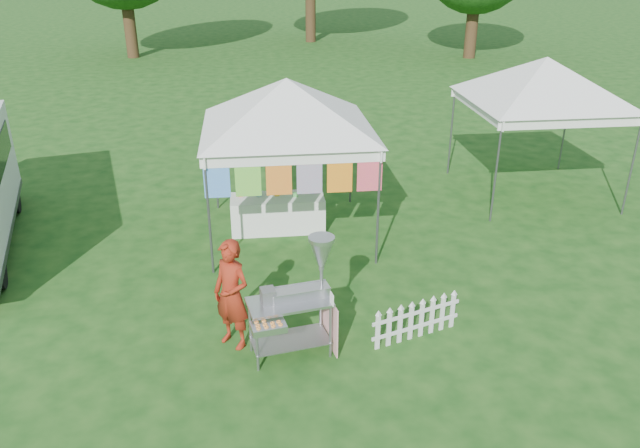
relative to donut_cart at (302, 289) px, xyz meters
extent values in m
plane|color=#144212|center=(0.10, 0.35, -1.00)|extent=(120.00, 120.00, 0.00)
cylinder|color=#59595E|center=(-1.32, 2.43, 0.05)|extent=(0.04, 0.04, 2.10)
cylinder|color=#59595E|center=(1.52, 2.43, 0.05)|extent=(0.04, 0.04, 2.10)
cylinder|color=#59595E|center=(-1.32, 5.27, 0.05)|extent=(0.04, 0.04, 2.10)
cylinder|color=#59595E|center=(1.52, 5.27, 0.05)|extent=(0.04, 0.04, 2.10)
cube|color=white|center=(0.10, 2.43, 1.00)|extent=(3.00, 0.03, 0.22)
cube|color=white|center=(0.10, 5.27, 1.00)|extent=(3.00, 0.03, 0.22)
pyramid|color=white|center=(0.10, 3.85, 2.00)|extent=(4.24, 4.24, 0.90)
cylinder|color=#59595E|center=(0.10, 2.43, 1.08)|extent=(3.00, 0.03, 0.03)
cube|color=blue|center=(-1.15, 2.43, 0.73)|extent=(0.42, 0.01, 0.70)
cube|color=green|center=(-0.65, 2.43, 0.73)|extent=(0.42, 0.01, 0.70)
cube|color=red|center=(-0.15, 2.43, 0.73)|extent=(0.42, 0.01, 0.70)
cube|color=#33BFB7|center=(0.35, 2.43, 0.73)|extent=(0.42, 0.01, 0.70)
cube|color=#F44B1B|center=(0.85, 2.43, 0.73)|extent=(0.42, 0.01, 0.70)
cube|color=#C61882|center=(1.35, 2.43, 0.73)|extent=(0.42, 0.01, 0.70)
cylinder|color=#59595E|center=(4.18, 3.93, 0.05)|extent=(0.04, 0.04, 2.10)
cylinder|color=#59595E|center=(7.02, 3.93, 0.05)|extent=(0.04, 0.04, 2.10)
cylinder|color=#59595E|center=(4.18, 6.77, 0.05)|extent=(0.04, 0.04, 2.10)
cylinder|color=#59595E|center=(7.02, 6.77, 0.05)|extent=(0.04, 0.04, 2.10)
cube|color=white|center=(5.60, 3.93, 1.00)|extent=(3.00, 0.03, 0.22)
cube|color=white|center=(5.60, 6.77, 1.00)|extent=(3.00, 0.03, 0.22)
pyramid|color=white|center=(5.60, 5.35, 2.00)|extent=(4.24, 4.24, 0.90)
cylinder|color=#59595E|center=(5.60, 3.93, 1.08)|extent=(3.00, 0.03, 0.03)
cylinder|color=#372014|center=(-5.90, 24.35, 0.98)|extent=(0.56, 0.56, 3.96)
cylinder|color=#372014|center=(10.10, 22.35, 0.76)|extent=(0.56, 0.56, 3.52)
cylinder|color=gray|center=(-0.63, -0.34, -0.59)|extent=(0.04, 0.04, 0.83)
cylinder|color=gray|center=(0.36, -0.16, -0.59)|extent=(0.04, 0.04, 0.83)
cylinder|color=gray|center=(-0.71, 0.11, -0.59)|extent=(0.04, 0.04, 0.83)
cylinder|color=gray|center=(0.27, 0.29, -0.59)|extent=(0.04, 0.04, 0.83)
cube|color=gray|center=(-0.18, -0.03, -0.77)|extent=(1.13, 0.71, 0.01)
cube|color=#B7B7BC|center=(-0.18, -0.03, -0.17)|extent=(1.19, 0.74, 0.04)
cube|color=#B7B7BC|center=(-0.02, 0.05, -0.09)|extent=(0.81, 0.37, 0.14)
cube|color=gray|center=(-0.46, -0.03, -0.05)|extent=(0.22, 0.23, 0.20)
cylinder|color=gray|center=(0.27, 0.10, 0.24)|extent=(0.05, 0.05, 0.83)
cone|color=#B7B7BC|center=(0.27, 0.10, 0.47)|extent=(0.39, 0.39, 0.37)
cylinder|color=#B7B7BC|center=(0.27, 0.10, 0.67)|extent=(0.41, 0.41, 0.06)
cube|color=#B7B7BC|center=(-0.48, -0.44, -0.27)|extent=(0.48, 0.35, 0.09)
cube|color=pink|center=(0.37, 0.08, -0.59)|extent=(0.14, 0.68, 0.75)
cube|color=white|center=(0.37, -0.19, -0.06)|extent=(0.04, 0.13, 0.17)
imported|color=maroon|center=(-0.94, 0.31, -0.20)|extent=(0.69, 0.68, 1.60)
cube|color=black|center=(-5.17, 4.56, 0.59)|extent=(0.66, 2.76, 0.57)
cylinder|color=black|center=(-5.54, 5.53, -0.65)|extent=(0.38, 0.73, 0.70)
cube|color=silver|center=(1.03, -0.06, -0.72)|extent=(0.07, 0.04, 0.56)
cube|color=silver|center=(1.20, 0.00, -0.72)|extent=(0.07, 0.04, 0.56)
cube|color=silver|center=(1.37, 0.06, -0.72)|extent=(0.07, 0.04, 0.56)
cube|color=silver|center=(1.54, 0.11, -0.72)|extent=(0.07, 0.04, 0.56)
cube|color=silver|center=(1.71, 0.17, -0.72)|extent=(0.07, 0.04, 0.56)
cube|color=silver|center=(1.88, 0.23, -0.72)|extent=(0.07, 0.04, 0.56)
cube|color=silver|center=(2.05, 0.29, -0.72)|extent=(0.07, 0.04, 0.56)
cube|color=silver|center=(2.22, 0.35, -0.72)|extent=(0.07, 0.04, 0.56)
cube|color=silver|center=(1.63, 0.14, -0.82)|extent=(1.37, 0.49, 0.05)
cube|color=silver|center=(1.63, 0.14, -0.58)|extent=(1.37, 0.49, 0.05)
cube|color=white|center=(-0.11, 4.04, -0.66)|extent=(1.80, 0.70, 0.69)
camera|label=1|loc=(-0.61, -7.10, 4.22)|focal=35.00mm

